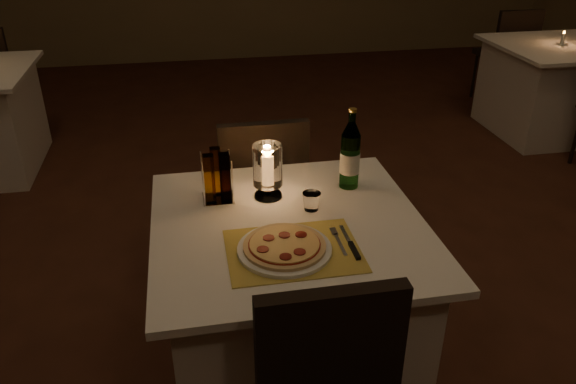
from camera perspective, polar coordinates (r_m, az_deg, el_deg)
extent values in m
cube|color=#472216|center=(2.72, 4.85, -14.17)|extent=(8.00, 10.00, 0.02)
cube|color=white|center=(2.29, 0.10, -11.47)|extent=(0.88, 0.88, 0.71)
cube|color=white|center=(2.07, 0.10, -3.55)|extent=(1.00, 1.00, 0.03)
cube|color=black|center=(1.62, 4.36, -15.93)|extent=(0.42, 0.05, 0.42)
cube|color=black|center=(2.89, -2.88, 0.16)|extent=(0.42, 0.42, 0.05)
cube|color=black|center=(2.62, -2.42, 2.74)|extent=(0.42, 0.05, 0.42)
cylinder|color=black|center=(3.18, -0.18, -1.98)|extent=(0.03, 0.03, 0.44)
cylinder|color=black|center=(3.14, -6.29, -2.55)|extent=(0.03, 0.03, 0.44)
cylinder|color=black|center=(2.89, 1.06, -5.30)|extent=(0.03, 0.03, 0.44)
cylinder|color=black|center=(2.85, -5.67, -5.98)|extent=(0.03, 0.03, 0.44)
cube|color=gold|center=(1.91, 0.53, -5.96)|extent=(0.45, 0.34, 0.00)
cylinder|color=white|center=(1.90, -0.36, -5.83)|extent=(0.32, 0.32, 0.01)
cylinder|color=#D8B77F|center=(1.89, -0.36, -5.50)|extent=(0.28, 0.28, 0.01)
cylinder|color=maroon|center=(1.89, -0.36, -5.31)|extent=(0.24, 0.24, 0.00)
cylinder|color=#EACC7F|center=(1.89, -0.36, -5.23)|extent=(0.24, 0.24, 0.00)
cylinder|color=maroon|center=(1.93, 1.34, -4.34)|extent=(0.04, 0.04, 0.00)
cylinder|color=maroon|center=(1.92, -0.37, -4.39)|extent=(0.04, 0.04, 0.00)
cylinder|color=maroon|center=(1.91, -1.98, -4.67)|extent=(0.04, 0.04, 0.00)
cylinder|color=maroon|center=(1.85, -2.58, -5.83)|extent=(0.04, 0.04, 0.00)
cylinder|color=maroon|center=(1.82, -0.25, -6.58)|extent=(0.04, 0.04, 0.00)
cylinder|color=maroon|center=(1.84, 1.19, -6.09)|extent=(0.04, 0.04, 0.00)
cube|color=silver|center=(1.94, 5.33, -5.33)|extent=(0.01, 0.14, 0.00)
cube|color=silver|center=(2.01, 4.69, -4.02)|extent=(0.02, 0.05, 0.00)
cube|color=black|center=(1.91, 6.75, -5.92)|extent=(0.02, 0.10, 0.01)
cube|color=silver|center=(2.00, 5.84, -4.30)|extent=(0.01, 0.12, 0.00)
cylinder|color=#609C54|center=(2.29, 6.29, 3.13)|extent=(0.08, 0.08, 0.23)
cylinder|color=#609C54|center=(2.21, 6.55, 7.56)|extent=(0.03, 0.03, 0.04)
cylinder|color=gold|center=(2.20, 6.59, 8.24)|extent=(0.03, 0.03, 0.01)
cylinder|color=silver|center=(2.29, 6.28, 3.01)|extent=(0.08, 0.08, 0.09)
cylinder|color=white|center=(2.24, -2.04, -0.34)|extent=(0.11, 0.11, 0.01)
cylinder|color=white|center=(2.23, -2.05, 0.29)|extent=(0.02, 0.02, 0.04)
cylinder|color=white|center=(2.18, -2.10, 2.75)|extent=(0.12, 0.12, 0.17)
cylinder|color=white|center=(2.19, -2.09, 2.35)|extent=(0.03, 0.03, 0.12)
ellipsoid|color=orange|center=(2.15, -2.13, 4.20)|extent=(0.02, 0.02, 0.03)
cube|color=white|center=(2.24, -7.09, -0.65)|extent=(0.12, 0.12, 0.01)
cylinder|color=white|center=(2.15, -8.58, 0.71)|extent=(0.01, 0.01, 0.18)
cylinder|color=white|center=(2.15, -5.66, 0.96)|extent=(0.01, 0.01, 0.18)
cylinder|color=white|center=(2.24, -8.74, 1.98)|extent=(0.01, 0.01, 0.18)
cylinder|color=white|center=(2.25, -5.94, 2.22)|extent=(0.01, 0.01, 0.18)
cube|color=#BF8C33|center=(2.16, -7.98, 1.30)|extent=(0.04, 0.04, 0.20)
cube|color=#3F1E14|center=(2.17, -6.40, 1.44)|extent=(0.04, 0.04, 0.20)
cube|color=#BF8C33|center=(2.22, -7.31, 2.05)|extent=(0.04, 0.04, 0.20)
cylinder|color=black|center=(5.51, -25.08, 8.66)|extent=(0.03, 0.03, 0.44)
cylinder|color=black|center=(5.20, -25.83, 7.43)|extent=(0.03, 0.03, 0.44)
cube|color=white|center=(5.22, 25.14, 9.26)|extent=(0.88, 0.88, 0.71)
cube|color=white|center=(5.13, 25.99, 13.14)|extent=(1.00, 1.00, 0.03)
cylinder|color=black|center=(4.69, 27.24, 5.07)|extent=(0.03, 0.03, 0.44)
cube|color=black|center=(5.84, 21.02, 12.90)|extent=(0.42, 0.42, 0.05)
cube|color=black|center=(5.63, 22.37, 14.60)|extent=(0.42, 0.05, 0.42)
cylinder|color=black|center=(6.12, 21.24, 11.16)|extent=(0.03, 0.03, 0.44)
cylinder|color=black|center=(5.95, 18.39, 11.19)|extent=(0.03, 0.03, 0.44)
cylinder|color=black|center=(5.85, 22.89, 10.12)|extent=(0.03, 0.03, 0.44)
cylinder|color=black|center=(5.67, 19.96, 10.13)|extent=(0.03, 0.03, 0.44)
cylinder|color=white|center=(5.12, 26.13, 13.78)|extent=(0.03, 0.03, 0.09)
ellipsoid|color=orange|center=(5.11, 26.26, 14.34)|extent=(0.01, 0.01, 0.02)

